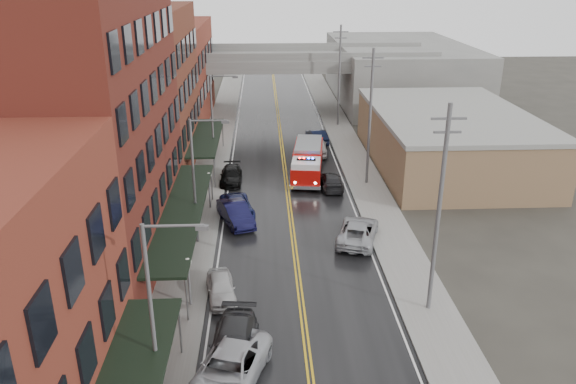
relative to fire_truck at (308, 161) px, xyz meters
name	(u,v)px	position (x,y,z in m)	size (l,w,h in m)	color
road	(289,207)	(-2.03, -7.03, -1.61)	(11.00, 160.00, 0.02)	black
sidewalk_left	(199,208)	(-9.33, -7.03, -1.54)	(3.00, 160.00, 0.15)	slate
sidewalk_right	(378,205)	(5.27, -7.03, -1.54)	(3.00, 160.00, 0.15)	slate
curb_left	(220,208)	(-7.68, -7.03, -1.54)	(0.30, 160.00, 0.15)	gray
curb_right	(358,205)	(3.62, -7.03, -1.54)	(0.30, 160.00, 0.15)	gray
brick_building_b	(84,125)	(-15.33, -14.03, 7.38)	(9.00, 20.00, 18.00)	#542116
brick_building_c	(141,91)	(-15.33, 3.47, 5.88)	(9.00, 15.00, 15.00)	#5D261B
brick_building_far	(170,74)	(-15.33, 20.97, 4.38)	(9.00, 20.00, 12.00)	brown
tan_building	(448,140)	(13.97, 2.97, 0.88)	(14.00, 22.00, 5.00)	brown
right_far_block	(399,71)	(15.97, 32.97, 2.38)	(18.00, 30.00, 8.00)	slate
awning_1	(184,210)	(-9.52, -14.03, 1.37)	(2.60, 18.00, 3.09)	black
awning_2	(206,137)	(-9.51, 3.47, 1.37)	(2.60, 13.00, 3.09)	black
globe_lamp_1	(188,271)	(-8.43, -21.03, 0.70)	(0.44, 0.44, 3.12)	#59595B
globe_lamp_2	(209,182)	(-8.43, -7.03, 0.70)	(0.44, 0.44, 3.12)	#59595B
street_lamp_0	(157,308)	(-8.57, -29.03, 3.57)	(2.64, 0.22, 9.00)	#59595B
street_lamp_1	(197,174)	(-8.57, -13.03, 3.57)	(2.64, 0.22, 9.00)	#59595B
street_lamp_2	(215,116)	(-8.57, 2.97, 3.57)	(2.64, 0.22, 9.00)	#59595B
utility_pole_0	(439,209)	(5.17, -22.03, 4.69)	(1.80, 0.24, 12.00)	#59595B
utility_pole_1	(370,116)	(5.17, -2.03, 4.69)	(1.80, 0.24, 12.00)	#59595B
utility_pole_2	(339,74)	(5.17, 17.97, 4.69)	(1.80, 0.24, 12.00)	#59595B
overpass	(277,68)	(-2.03, 24.97, 4.37)	(40.00, 10.00, 7.50)	slate
fire_truck	(308,161)	(0.00, 0.00, 0.00)	(4.11, 8.44, 2.98)	#A80B07
parked_car_left_2	(229,370)	(-5.88, -27.71, -0.78)	(2.79, 6.04, 1.68)	#A8AAB0
parked_car_left_3	(233,344)	(-5.76, -25.73, -0.82)	(2.22, 5.46, 1.58)	#28282A
parked_car_left_4	(221,288)	(-6.71, -20.23, -0.94)	(1.59, 3.96, 1.35)	#B8B8B8
parked_car_left_5	(236,213)	(-6.25, -9.83, -0.81)	(1.71, 4.91, 1.62)	black
parked_car_left_6	(237,207)	(-6.21, -8.23, -0.94)	(2.25, 4.88, 1.36)	#131947
parked_car_left_7	(231,175)	(-7.03, -1.02, -0.95)	(1.87, 4.61, 1.34)	black
parked_car_right_0	(358,231)	(2.54, -13.23, -0.85)	(2.54, 5.51, 1.53)	#9FA2A7
parked_car_right_1	(331,181)	(1.88, -2.85, -0.96)	(1.85, 4.55, 1.32)	black
parked_car_right_2	(317,147)	(1.57, 6.75, -0.78)	(1.98, 4.92, 1.68)	silver
parked_car_right_3	(317,136)	(1.90, 10.77, -0.85)	(1.61, 4.63, 1.53)	black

